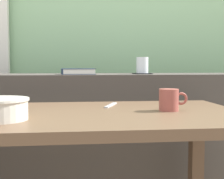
# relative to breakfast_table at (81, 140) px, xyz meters

# --- Properties ---
(dark_console_ledge) EXTENTS (2.80, 0.38, 0.85)m
(dark_console_ledge) POSITION_rel_breakfast_table_xyz_m (0.09, 0.66, -0.19)
(dark_console_ledge) COLOR #423D38
(dark_console_ledge) RESTS_ON ground
(breakfast_table) EXTENTS (1.24, 0.71, 0.73)m
(breakfast_table) POSITION_rel_breakfast_table_xyz_m (0.00, 0.00, 0.00)
(breakfast_table) COLOR brown
(breakfast_table) RESTS_ON ground
(coaster_square) EXTENTS (0.10, 0.10, 0.00)m
(coaster_square) POSITION_rel_breakfast_table_xyz_m (0.37, 0.62, 0.23)
(coaster_square) COLOR black
(coaster_square) RESTS_ON dark_console_ledge
(juice_glass) EXTENTS (0.07, 0.07, 0.09)m
(juice_glass) POSITION_rel_breakfast_table_xyz_m (0.37, 0.62, 0.28)
(juice_glass) COLOR white
(juice_glass) RESTS_ON coaster_square
(closed_book) EXTENTS (0.19, 0.15, 0.03)m
(closed_book) POSITION_rel_breakfast_table_xyz_m (0.00, 0.62, 0.25)
(closed_book) COLOR #1E2D47
(closed_book) RESTS_ON dark_console_ledge
(fork_utensil) EXTENTS (0.07, 0.17, 0.01)m
(fork_utensil) POSITION_rel_breakfast_table_xyz_m (0.14, 0.19, 0.11)
(fork_utensil) COLOR silver
(fork_utensil) RESTS_ON breakfast_table
(ceramic_mug) EXTENTS (0.11, 0.08, 0.08)m
(ceramic_mug) POSITION_rel_breakfast_table_xyz_m (0.34, 0.01, 0.15)
(ceramic_mug) COLOR #9E4C42
(ceramic_mug) RESTS_ON breakfast_table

